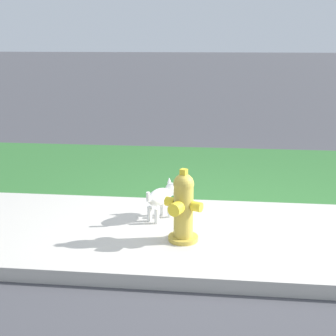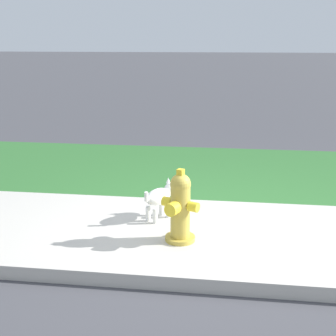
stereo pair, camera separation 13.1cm
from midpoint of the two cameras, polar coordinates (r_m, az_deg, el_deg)
The scene contains 6 objects.
ground_plane at distance 4.57m, azimuth 6.23°, elevation -8.04°, with size 120.00×120.00×0.00m, color #424247.
sidewalk_pavement at distance 4.57m, azimuth 6.23°, elevation -7.98°, with size 18.00×1.89×0.01m, color #BCB7AD.
grass_verge at distance 6.75m, azimuth 6.31°, elevation -0.17°, with size 18.00×2.73×0.01m, color #2D662D.
street_curb at distance 3.62m, azimuth 6.19°, elevation -13.62°, with size 18.00×0.16×0.12m, color #BCB7AD.
fire_hydrant_far_end at distance 4.27m, azimuth 0.97°, elevation -4.86°, with size 0.37×0.34×0.70m.
small_white_dog at distance 4.82m, azimuth -1.51°, elevation -3.54°, with size 0.33×0.43×0.40m.
Camera 1 is at (-0.10, -4.20, 1.82)m, focal length 50.00 mm.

